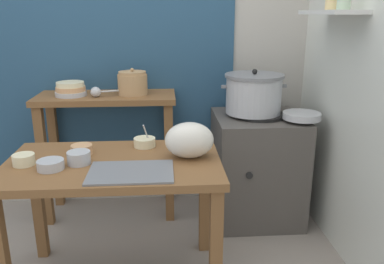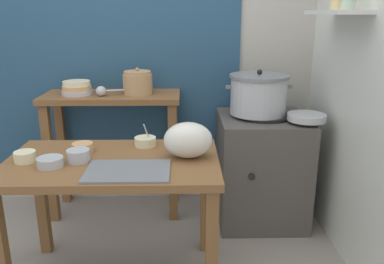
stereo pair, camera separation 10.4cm
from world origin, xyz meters
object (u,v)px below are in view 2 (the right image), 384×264
(prep_bowl_3, at_px, (50,162))
(serving_tray, at_px, (128,171))
(back_shelf_table, at_px, (113,124))
(wide_pan, at_px, (307,117))
(plastic_bag, at_px, (188,140))
(ladle, at_px, (103,91))
(prep_bowl_0, at_px, (145,141))
(prep_bowl_4, at_px, (83,147))
(stove_block, at_px, (261,168))
(prep_bowl_1, at_px, (25,156))
(prep_bowl_2, at_px, (197,139))
(steamer_pot, at_px, (258,94))
(clay_pot, at_px, (138,83))
(prep_bowl_5, at_px, (78,155))
(prep_table, at_px, (114,179))
(bowl_stack_enamel, at_px, (77,88))

(prep_bowl_3, bearing_deg, serving_tray, -10.99)
(back_shelf_table, relative_size, wide_pan, 3.88)
(prep_bowl_3, bearing_deg, back_shelf_table, 80.78)
(plastic_bag, xyz_separation_m, prep_bowl_3, (-0.68, -0.12, -0.07))
(ladle, bearing_deg, prep_bowl_0, -57.99)
(plastic_bag, distance_m, prep_bowl_3, 0.69)
(ladle, height_order, prep_bowl_4, ladle)
(prep_bowl_3, relative_size, prep_bowl_4, 1.14)
(back_shelf_table, relative_size, stove_block, 1.23)
(serving_tray, relative_size, prep_bowl_1, 3.72)
(prep_bowl_2, distance_m, prep_bowl_4, 0.64)
(back_shelf_table, height_order, steamer_pot, steamer_pot)
(ladle, bearing_deg, plastic_bag, -51.68)
(prep_bowl_0, distance_m, prep_bowl_2, 0.30)
(steamer_pot, xyz_separation_m, clay_pot, (-0.83, 0.11, 0.06))
(prep_bowl_0, bearing_deg, clay_pot, 99.51)
(stove_block, bearing_deg, prep_bowl_3, -146.89)
(back_shelf_table, distance_m, prep_bowl_1, 0.90)
(steamer_pot, distance_m, prep_bowl_4, 1.23)
(back_shelf_table, xyz_separation_m, prep_bowl_1, (-0.30, -0.85, 0.07))
(prep_bowl_4, distance_m, prep_bowl_5, 0.14)
(prep_table, height_order, prep_bowl_0, prep_bowl_0)
(prep_table, relative_size, bowl_stack_enamel, 5.19)
(steamer_pot, height_order, ladle, steamer_pot)
(ladle, bearing_deg, prep_bowl_3, -97.05)
(back_shelf_table, bearing_deg, prep_bowl_2, -44.31)
(wide_pan, height_order, prep_bowl_4, wide_pan)
(wide_pan, height_order, prep_bowl_0, prep_bowl_0)
(steamer_pot, distance_m, prep_bowl_3, 1.43)
(prep_bowl_3, bearing_deg, prep_bowl_2, 25.14)
(wide_pan, bearing_deg, ladle, 170.67)
(back_shelf_table, height_order, plastic_bag, plastic_bag)
(prep_bowl_2, bearing_deg, back_shelf_table, 135.69)
(serving_tray, bearing_deg, bowl_stack_enamel, 115.98)
(stove_block, bearing_deg, prep_bowl_5, -146.34)
(ladle, relative_size, prep_bowl_1, 2.57)
(prep_bowl_3, height_order, prep_bowl_4, prep_bowl_4)
(stove_block, distance_m, prep_bowl_4, 1.30)
(prep_bowl_2, distance_m, prep_bowl_3, 0.81)
(stove_block, distance_m, prep_bowl_2, 0.74)
(serving_tray, bearing_deg, plastic_bag, 33.79)
(back_shelf_table, relative_size, serving_tray, 2.40)
(prep_bowl_0, bearing_deg, prep_bowl_5, -142.09)
(prep_bowl_0, xyz_separation_m, prep_bowl_2, (0.30, 0.03, -0.00))
(prep_table, relative_size, stove_block, 1.41)
(serving_tray, distance_m, prep_bowl_1, 0.56)
(bowl_stack_enamel, bearing_deg, prep_bowl_3, -84.60)
(prep_table, xyz_separation_m, bowl_stack_enamel, (-0.37, 0.81, 0.34))
(ladle, bearing_deg, prep_table, -76.33)
(prep_bowl_2, bearing_deg, prep_bowl_0, -173.47)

